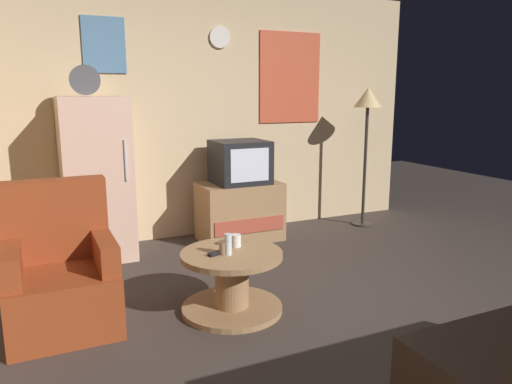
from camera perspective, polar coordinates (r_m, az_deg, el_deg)
ground_plane at (r=3.43m, az=7.40°, el=-15.12°), size 12.00×12.00×0.00m
wall_with_art at (r=5.30m, az=-6.62°, el=9.18°), size 5.20×0.12×2.63m
fridge at (r=4.74m, az=-18.17°, el=1.52°), size 0.60×0.62×1.77m
tv_stand at (r=5.14m, az=-1.92°, el=-2.28°), size 0.84×0.53×0.61m
crt_tv at (r=5.04m, az=-1.89°, el=3.53°), size 0.54×0.51×0.44m
standing_lamp at (r=5.71m, az=12.91°, el=9.53°), size 0.32×0.32×1.59m
coffee_table at (r=3.51m, az=-2.84°, el=-10.43°), size 0.72×0.72×0.44m
wine_glass at (r=3.36m, az=-3.30°, el=-6.13°), size 0.05×0.05×0.15m
mug_ceramic_white at (r=3.54m, az=-2.39°, el=-5.70°), size 0.08×0.08×0.09m
mug_ceramic_tan at (r=3.39m, az=-3.69°, el=-6.52°), size 0.08×0.08×0.09m
remote_control at (r=3.39m, az=-4.46°, el=-7.11°), size 0.16×0.09×0.02m
armchair at (r=3.52m, az=-21.85°, el=-9.21°), size 0.68×0.68×0.96m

